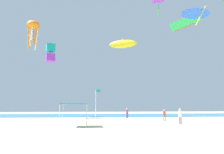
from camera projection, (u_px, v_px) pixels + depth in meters
The scene contains 13 objects.
ground at pixel (118, 129), 21.37m from camera, with size 110.00×110.00×0.10m, color beige.
ocean_strip at pixel (102, 115), 50.00m from camera, with size 110.00×18.42×0.03m, color teal.
canopy_tent at pixel (74, 105), 23.17m from camera, with size 2.61×2.97×2.33m.
person_near_tent at pixel (180, 115), 26.00m from camera, with size 0.42×0.47×1.78m.
person_leftmost at pixel (164, 114), 31.19m from camera, with size 0.40×0.37×1.58m.
person_central at pixel (127, 112), 38.18m from camera, with size 0.39×0.39×1.65m.
banner_flag at pixel (96, 103), 28.86m from camera, with size 0.61×0.06×4.15m.
kite_diamond_purple at pixel (159, 1), 33.02m from camera, with size 2.06×2.07×2.53m.
kite_delta_blue at pixel (195, 12), 28.75m from camera, with size 3.64×3.59×2.81m.
kite_box_teal at pixel (50, 53), 38.68m from camera, with size 1.81×1.85×3.03m.
kite_inflatable_yellow at pixel (123, 44), 46.50m from camera, with size 6.03×4.00×2.36m.
kite_parafoil_green at pixel (185, 22), 37.68m from camera, with size 4.94×2.02×3.13m.
kite_octopus_orange at pixel (33, 27), 43.64m from camera, with size 2.40×2.40×5.67m.
Camera 1 is at (-2.66, -21.65, 2.13)m, focal length 36.68 mm.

